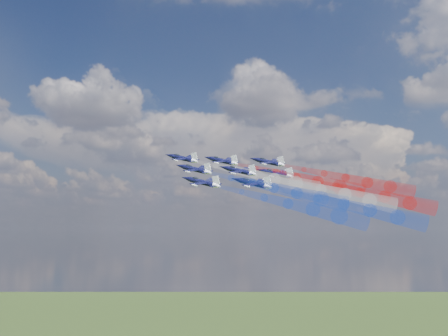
% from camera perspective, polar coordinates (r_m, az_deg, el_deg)
% --- Properties ---
extents(jet_lead, '(16.57, 14.27, 9.36)m').
position_cam_1_polar(jet_lead, '(183.65, -4.26, 1.00)').
color(jet_lead, black).
extents(trail_lead, '(41.87, 15.09, 15.60)m').
position_cam_1_polar(trail_lead, '(169.60, 3.09, -0.65)').
color(trail_lead, white).
extents(jet_inner_left, '(16.57, 14.27, 9.36)m').
position_cam_1_polar(jet_inner_left, '(168.35, -3.01, -0.13)').
color(jet_inner_left, black).
extents(trail_inner_left, '(41.87, 15.09, 15.60)m').
position_cam_1_polar(trail_inner_left, '(155.07, 5.16, -2.03)').
color(trail_inner_left, blue).
extents(jet_inner_right, '(16.57, 14.27, 9.36)m').
position_cam_1_polar(jet_inner_right, '(183.60, -0.19, 0.74)').
color(jet_inner_right, black).
extents(trail_inner_right, '(41.87, 15.09, 15.60)m').
position_cam_1_polar(trail_inner_right, '(171.27, 7.44, -0.91)').
color(trail_inner_right, red).
extents(jet_outer_left, '(16.57, 14.27, 9.36)m').
position_cam_1_polar(jet_outer_left, '(157.49, -2.26, -1.46)').
color(jet_outer_left, black).
extents(trail_outer_left, '(41.87, 15.09, 15.60)m').
position_cam_1_polar(trail_outer_left, '(144.78, 6.58, -3.62)').
color(trail_outer_left, blue).
extents(jet_center_third, '(16.57, 14.27, 9.36)m').
position_cam_1_polar(jet_center_third, '(170.32, 1.55, -0.29)').
color(jet_center_third, black).
extents(trail_center_third, '(41.87, 15.09, 15.60)m').
position_cam_1_polar(trail_center_third, '(158.97, 9.93, -2.15)').
color(trail_center_third, white).
extents(jet_outer_right, '(16.57, 14.27, 9.36)m').
position_cam_1_polar(jet_outer_right, '(186.84, 4.59, 0.61)').
color(jet_outer_right, black).
extents(trail_outer_right, '(41.87, 15.09, 15.60)m').
position_cam_1_polar(trail_outer_right, '(176.56, 12.34, -1.01)').
color(trail_outer_right, red).
extents(jet_rear_left, '(16.57, 14.27, 9.36)m').
position_cam_1_polar(jet_rear_left, '(157.95, 2.98, -1.57)').
color(jet_rear_left, black).
extents(trail_rear_left, '(41.87, 15.09, 15.60)m').
position_cam_1_polar(trail_rear_left, '(147.51, 12.16, -3.67)').
color(trail_rear_left, blue).
extents(jet_rear_right, '(16.57, 14.27, 9.36)m').
position_cam_1_polar(jet_rear_right, '(173.60, 5.38, -0.59)').
color(jet_rear_right, black).
extents(trail_rear_right, '(41.87, 15.09, 15.60)m').
position_cam_1_polar(trail_rear_right, '(163.93, 13.80, -2.41)').
color(trail_rear_right, red).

